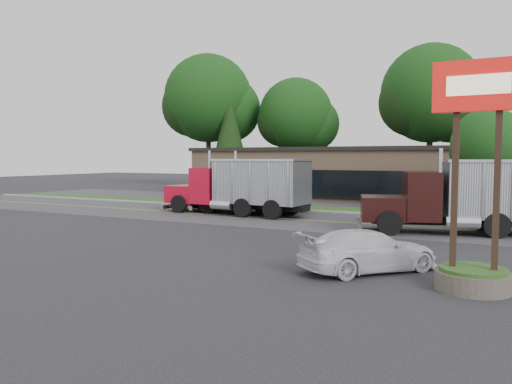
# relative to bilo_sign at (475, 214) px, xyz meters

# --- Properties ---
(ground) EXTENTS (140.00, 140.00, 0.00)m
(ground) POSITION_rel_bilo_sign_xyz_m (-10.50, 2.50, -2.02)
(ground) COLOR #343439
(ground) RESTS_ON ground
(road) EXTENTS (60.00, 8.00, 0.02)m
(road) POSITION_rel_bilo_sign_xyz_m (-10.50, 11.50, -2.02)
(road) COLOR #49494E
(road) RESTS_ON ground
(center_line) EXTENTS (60.00, 0.12, 0.01)m
(center_line) POSITION_rel_bilo_sign_xyz_m (-10.50, 11.50, -2.02)
(center_line) COLOR gold
(center_line) RESTS_ON ground
(curb) EXTENTS (60.00, 0.30, 0.12)m
(curb) POSITION_rel_bilo_sign_xyz_m (-10.50, 15.70, -2.02)
(curb) COLOR #9E9E99
(curb) RESTS_ON ground
(grass_verge) EXTENTS (60.00, 3.40, 0.03)m
(grass_verge) POSITION_rel_bilo_sign_xyz_m (-10.50, 17.50, -2.02)
(grass_verge) COLOR #2F4F1B
(grass_verge) RESTS_ON ground
(far_parking) EXTENTS (60.00, 7.00, 0.02)m
(far_parking) POSITION_rel_bilo_sign_xyz_m (-10.50, 22.50, -2.02)
(far_parking) COLOR #49494E
(far_parking) RESTS_ON ground
(strip_mall) EXTENTS (32.00, 12.00, 4.00)m
(strip_mall) POSITION_rel_bilo_sign_xyz_m (-8.50, 28.50, -0.02)
(strip_mall) COLOR tan
(strip_mall) RESTS_ON ground
(bilo_sign) EXTENTS (2.20, 1.90, 5.95)m
(bilo_sign) POSITION_rel_bilo_sign_xyz_m (0.00, 0.00, 0.00)
(bilo_sign) COLOR #6B6054
(bilo_sign) RESTS_ON ground
(tree_far_a) EXTENTS (10.65, 10.03, 15.20)m
(tree_far_a) POSITION_rel_bilo_sign_xyz_m (-30.34, 34.63, 7.68)
(tree_far_a) COLOR #382619
(tree_far_a) RESTS_ON ground
(tree_far_b) EXTENTS (8.47, 7.97, 12.08)m
(tree_far_b) POSITION_rel_bilo_sign_xyz_m (-20.37, 36.60, 5.69)
(tree_far_b) COLOR #382619
(tree_far_b) RESTS_ON ground
(tree_far_c) EXTENTS (10.02, 9.43, 14.29)m
(tree_far_c) POSITION_rel_bilo_sign_xyz_m (-6.35, 36.62, 7.10)
(tree_far_c) COLOR #382619
(tree_far_c) RESTS_ON ground
(evergreen_left) EXTENTS (4.64, 4.64, 10.55)m
(evergreen_left) POSITION_rel_bilo_sign_xyz_m (-26.50, 32.50, 3.78)
(evergreen_left) COLOR #382619
(evergreen_left) RESTS_ON ground
(tree_verge) EXTENTS (4.42, 4.16, 6.31)m
(tree_verge) POSITION_rel_bilo_sign_xyz_m (-0.43, 17.55, 1.99)
(tree_verge) COLOR #382619
(tree_verge) RESTS_ON ground
(dump_truck_red) EXTENTS (9.53, 3.12, 3.36)m
(dump_truck_red) POSITION_rel_bilo_sign_xyz_m (-13.62, 12.18, -0.21)
(dump_truck_red) COLOR black
(dump_truck_red) RESTS_ON ground
(dump_truck_blue) EXTENTS (7.64, 4.97, 3.36)m
(dump_truck_blue) POSITION_rel_bilo_sign_xyz_m (-13.51, 14.07, -0.22)
(dump_truck_blue) COLOR black
(dump_truck_blue) RESTS_ON ground
(dump_truck_maroon) EXTENTS (9.16, 5.02, 3.36)m
(dump_truck_maroon) POSITION_rel_bilo_sign_xyz_m (-0.71, 10.39, -0.21)
(dump_truck_maroon) COLOR black
(dump_truck_maroon) RESTS_ON ground
(rally_car) EXTENTS (4.25, 4.50, 1.28)m
(rally_car) POSITION_rel_bilo_sign_xyz_m (-3.00, 0.92, -1.38)
(rally_car) COLOR silver
(rally_car) RESTS_ON ground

